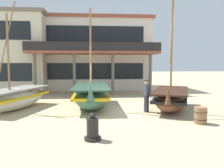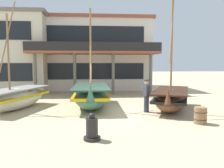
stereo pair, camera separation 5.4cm
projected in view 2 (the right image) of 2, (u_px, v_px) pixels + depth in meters
ground_plane at (114, 113)px, 11.54m from camera, size 120.00×120.00×0.00m
fishing_boat_near_left at (171, 98)px, 12.26m from camera, size 3.32×4.82×6.77m
fishing_boat_centre_large at (91, 95)px, 13.02m from camera, size 1.95×5.16×5.50m
fishing_boat_far_right at (17, 98)px, 12.45m from camera, size 2.86×4.82×5.88m
fisherman_by_hull at (147, 96)px, 11.65m from camera, size 0.31×0.41×1.68m
capstan_winch at (92, 129)px, 7.41m from camera, size 0.57×0.57×0.91m
wooden_barrel at (200, 115)px, 9.43m from camera, size 0.56×0.56×0.70m
harbor_building_main at (94, 54)px, 23.52m from camera, size 11.32×9.43×6.98m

